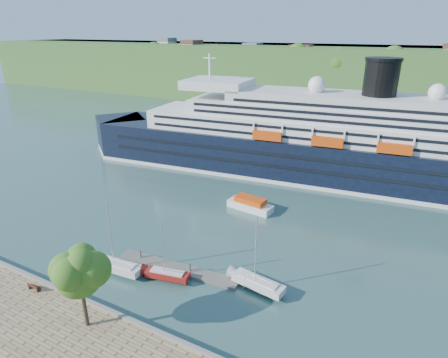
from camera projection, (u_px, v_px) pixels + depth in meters
ground at (104, 314)px, 43.21m from camera, size 400.00×400.00×0.00m
far_hillside at (352, 76)px, 157.52m from camera, size 400.00×50.00×24.00m
quay_coping at (101, 307)px, 42.62m from camera, size 220.00×0.50×0.30m
cruise_ship at (314, 119)px, 79.48m from camera, size 115.49×28.90×25.68m
park_bench at (34, 286)px, 45.45m from camera, size 1.70×0.78×1.07m
promenade_tree at (81, 285)px, 38.32m from camera, size 6.30×6.30×10.44m
floating_pontoon at (177, 268)px, 51.07m from camera, size 17.95×3.58×0.40m
sailboat_white_near at (115, 241)px, 48.61m from camera, size 7.93×2.76×10.05m
sailboat_red at (166, 253)px, 47.48m from camera, size 6.68×3.06×8.33m
sailboat_white_far at (259, 257)px, 45.36m from camera, size 7.80×3.15×9.79m
tender_launch at (250, 204)px, 67.81m from camera, size 8.74×3.90×2.33m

